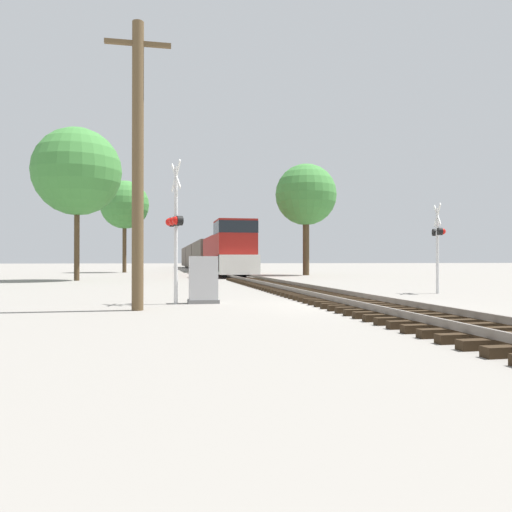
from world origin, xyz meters
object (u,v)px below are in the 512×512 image
(freight_train, at_px, (203,256))
(relay_cabinet, at_px, (203,280))
(utility_pole, at_px, (138,162))
(tree_deep_background, at_px, (125,205))
(tree_mid_background, at_px, (306,195))
(crossing_signal_near, at_px, (175,224))
(tree_far_right, at_px, (77,172))
(crossing_signal_far, at_px, (438,238))

(freight_train, relative_size, relay_cabinet, 44.72)
(utility_pole, height_order, tree_deep_background, tree_deep_background)
(tree_mid_background, relative_size, tree_deep_background, 0.99)
(freight_train, height_order, crossing_signal_near, freight_train)
(tree_far_right, bearing_deg, relay_cabinet, -70.34)
(freight_train, xyz_separation_m, tree_far_right, (-11.27, -33.61, 5.37))
(freight_train, bearing_deg, tree_deep_background, -129.95)
(relay_cabinet, distance_m, tree_far_right, 21.43)
(relay_cabinet, xyz_separation_m, tree_deep_background, (-5.24, 41.29, 6.79))
(crossing_signal_far, bearing_deg, tree_mid_background, 10.44)
(tree_deep_background, bearing_deg, relay_cabinet, -82.76)
(freight_train, relative_size, crossing_signal_far, 18.15)
(relay_cabinet, xyz_separation_m, utility_pole, (-1.97, -1.91, 3.35))
(crossing_signal_far, xyz_separation_m, tree_deep_background, (-15.19, 38.45, 5.24))
(crossing_signal_near, distance_m, tree_mid_background, 31.09)
(tree_deep_background, bearing_deg, freight_train, 50.05)
(freight_train, height_order, crossing_signal_far, freight_train)
(utility_pole, bearing_deg, relay_cabinet, 44.11)
(crossing_signal_far, xyz_separation_m, utility_pole, (-11.92, -4.75, 1.80))
(utility_pole, distance_m, tree_far_right, 21.91)
(tree_far_right, bearing_deg, crossing_signal_far, -44.24)
(tree_far_right, relative_size, tree_mid_background, 1.01)
(crossing_signal_far, bearing_deg, crossing_signal_near, 119.84)
(tree_far_right, relative_size, tree_deep_background, 1.00)
(crossing_signal_far, xyz_separation_m, relay_cabinet, (-9.95, -2.84, -1.55))
(crossing_signal_near, relative_size, tree_far_right, 0.44)
(relay_cabinet, height_order, tree_far_right, tree_far_right)
(freight_train, distance_m, tree_far_right, 35.86)
(freight_train, relative_size, tree_far_right, 6.54)
(tree_far_right, bearing_deg, utility_pole, -76.96)
(relay_cabinet, bearing_deg, crossing_signal_near, -171.97)
(tree_deep_background, bearing_deg, crossing_signal_near, -84.02)
(crossing_signal_near, bearing_deg, tree_mid_background, 139.85)
(crossing_signal_near, xyz_separation_m, tree_deep_background, (-4.34, 41.41, 5.01))
(relay_cabinet, relative_size, tree_mid_background, 0.15)
(crossing_signal_far, distance_m, utility_pole, 12.96)
(crossing_signal_far, relative_size, tree_far_right, 0.36)
(crossing_signal_far, bearing_deg, tree_far_right, 60.34)
(freight_train, distance_m, crossing_signal_near, 53.21)
(freight_train, height_order, tree_mid_background, tree_mid_background)
(freight_train, distance_m, tree_mid_background, 26.56)
(crossing_signal_far, height_order, tree_far_right, tree_far_right)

